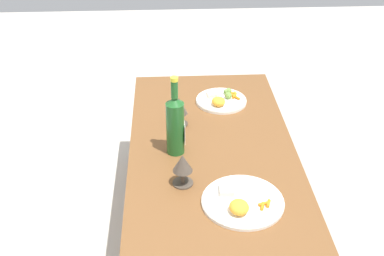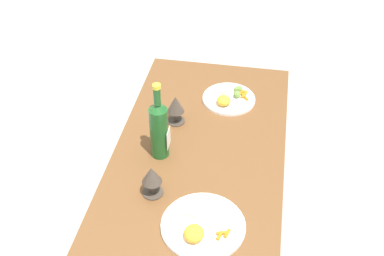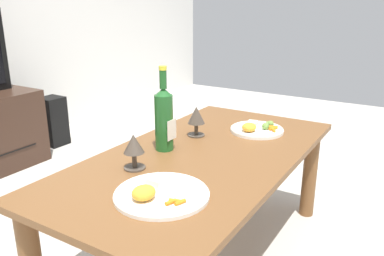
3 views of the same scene
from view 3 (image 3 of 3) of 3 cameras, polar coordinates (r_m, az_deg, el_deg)
The scene contains 7 objects.
dining_table at distance 1.58m, azimuth 1.38°, elevation -6.45°, with size 1.34×0.69×0.48m.
floor_speaker at distance 3.17m, azimuth -19.50°, elevation 0.94°, with size 0.16×0.16×0.37m, color black.
wine_bottle at distance 1.55m, azimuth -4.10°, elevation 1.60°, with size 0.07×0.07×0.34m.
goblet_left at distance 1.39m, azimuth -8.46°, elevation -2.64°, with size 0.08×0.08×0.13m.
goblet_right at distance 1.72m, azimuth 0.62°, elevation 1.62°, with size 0.08×0.08×0.13m.
dinner_plate_left at distance 1.21m, azimuth -4.70°, elevation -9.44°, with size 0.29×0.29×0.05m.
dinner_plate_right at distance 1.82m, azimuth 9.39°, elevation -0.13°, with size 0.24×0.24×0.05m.
Camera 3 is at (-1.24, -0.72, 1.05)m, focal length 36.72 mm.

